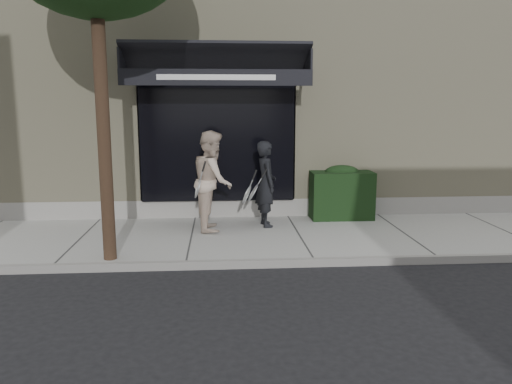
{
  "coord_description": "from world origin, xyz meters",
  "views": [
    {
      "loc": [
        -1.46,
        -8.99,
        2.53
      ],
      "look_at": [
        -0.76,
        0.6,
        0.82
      ],
      "focal_mm": 35.0,
      "sensor_mm": 36.0,
      "label": 1
    }
  ],
  "objects": [
    {
      "name": "building_facade",
      "position": [
        -0.01,
        4.96,
        2.74
      ],
      "size": [
        14.3,
        8.04,
        5.64
      ],
      "color": "#C1B893",
      "rests_on": "ground"
    },
    {
      "name": "hedge",
      "position": [
        1.1,
        1.25,
        0.66
      ],
      "size": [
        1.3,
        0.7,
        1.14
      ],
      "color": "black",
      "rests_on": "sidewalk"
    },
    {
      "name": "curb",
      "position": [
        0.0,
        -1.55,
        0.07
      ],
      "size": [
        20.0,
        0.1,
        0.14
      ],
      "primitive_type": "cube",
      "color": "gray",
      "rests_on": "ground"
    },
    {
      "name": "sidewalk",
      "position": [
        0.0,
        0.0,
        0.06
      ],
      "size": [
        20.0,
        3.0,
        0.12
      ],
      "primitive_type": "cube",
      "color": "#A09F9A",
      "rests_on": "ground"
    },
    {
      "name": "pedestrian_back",
      "position": [
        -1.6,
        0.46,
        1.08
      ],
      "size": [
        0.75,
        0.95,
        1.91
      ],
      "color": "beige",
      "rests_on": "sidewalk"
    },
    {
      "name": "pedestrian_front",
      "position": [
        -0.56,
        0.68,
        0.97
      ],
      "size": [
        0.76,
        0.85,
        1.7
      ],
      "color": "black",
      "rests_on": "sidewalk"
    },
    {
      "name": "ground",
      "position": [
        0.0,
        0.0,
        0.0
      ],
      "size": [
        80.0,
        80.0,
        0.0
      ],
      "primitive_type": "plane",
      "color": "black",
      "rests_on": "ground"
    }
  ]
}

